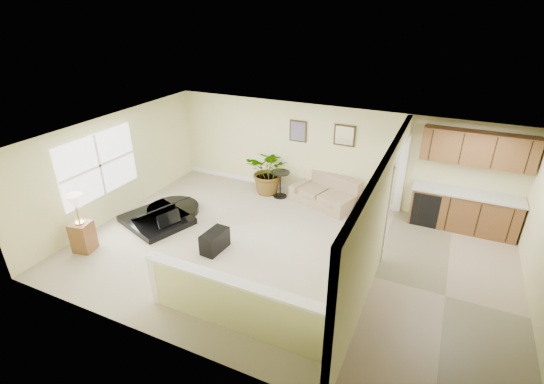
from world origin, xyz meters
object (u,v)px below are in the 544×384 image
at_px(piano, 157,198).
at_px(lamp_stand, 81,227).
at_px(loveseat, 325,190).
at_px(piano_bench, 215,241).
at_px(accent_table, 280,181).
at_px(small_plant, 364,206).
at_px(palm_plant, 269,172).

relative_size(piano, lamp_stand, 1.58).
bearing_deg(loveseat, piano, -124.31).
xyz_separation_m(piano_bench, accent_table, (0.23, 2.94, 0.25)).
distance_m(piano_bench, small_plant, 3.87).
xyz_separation_m(small_plant, lamp_stand, (-5.07, -4.10, 0.33)).
distance_m(small_plant, lamp_stand, 6.53).
height_order(small_plant, lamp_stand, lamp_stand).
xyz_separation_m(palm_plant, lamp_stand, (-2.40, -4.22, -0.08)).
bearing_deg(piano, piano_bench, 3.57).
height_order(piano, loveseat, piano).
distance_m(piano_bench, palm_plant, 3.08).
relative_size(loveseat, small_plant, 3.55).
relative_size(piano_bench, small_plant, 1.22).
height_order(accent_table, lamp_stand, lamp_stand).
bearing_deg(piano, loveseat, 56.19).
distance_m(loveseat, lamp_stand, 5.86).
bearing_deg(palm_plant, loveseat, 2.51).
relative_size(accent_table, small_plant, 1.34).
bearing_deg(loveseat, palm_plant, -159.02).
relative_size(piano, palm_plant, 1.60).
xyz_separation_m(piano, loveseat, (3.39, 2.58, -0.23)).
xyz_separation_m(accent_table, palm_plant, (-0.37, 0.11, 0.17)).
relative_size(palm_plant, lamp_stand, 0.99).
distance_m(loveseat, accent_table, 1.23).
height_order(accent_table, palm_plant, palm_plant).
height_order(piano, accent_table, piano).
relative_size(piano, piano_bench, 3.11).
xyz_separation_m(loveseat, small_plant, (1.09, -0.18, -0.13)).
distance_m(piano, accent_table, 3.24).
xyz_separation_m(piano, accent_table, (2.18, 2.40, -0.12)).
relative_size(small_plant, lamp_stand, 0.42).
distance_m(accent_table, small_plant, 2.32).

